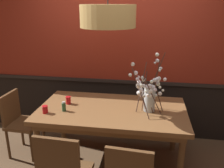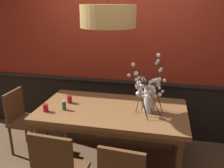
# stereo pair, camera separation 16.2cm
# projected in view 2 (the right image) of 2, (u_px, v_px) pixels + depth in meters

# --- Properties ---
(ground_plane) EXTENTS (24.00, 24.00, 0.00)m
(ground_plane) POSITION_uv_depth(u_px,v_px,m) (112.00, 162.00, 3.21)
(ground_plane) COLOR brown
(back_wall) EXTENTS (5.64, 0.14, 2.81)m
(back_wall) POSITION_uv_depth(u_px,v_px,m) (124.00, 47.00, 3.55)
(back_wall) COLOR black
(back_wall) RESTS_ON ground
(dining_table) EXTENTS (1.81, 1.00, 0.78)m
(dining_table) POSITION_uv_depth(u_px,v_px,m) (112.00, 115.00, 2.99)
(dining_table) COLOR brown
(dining_table) RESTS_ON ground
(chair_head_west_end) EXTENTS (0.42, 0.42, 0.89)m
(chair_head_west_end) POSITION_uv_depth(u_px,v_px,m) (23.00, 118.00, 3.33)
(chair_head_west_end) COLOR brown
(chair_head_west_end) RESTS_ON ground
(chair_far_side_right) EXTENTS (0.44, 0.45, 0.91)m
(chair_far_side_right) POSITION_uv_depth(u_px,v_px,m) (137.00, 102.00, 3.83)
(chair_far_side_right) COLOR brown
(chair_far_side_right) RESTS_ON ground
(vase_with_blossoms) EXTENTS (0.41, 0.52, 0.70)m
(vase_with_blossoms) POSITION_uv_depth(u_px,v_px,m) (149.00, 95.00, 2.80)
(vase_with_blossoms) COLOR silver
(vase_with_blossoms) RESTS_ON dining_table
(candle_holder_nearer_center) EXTENTS (0.07, 0.07, 0.10)m
(candle_holder_nearer_center) POSITION_uv_depth(u_px,v_px,m) (69.00, 99.00, 3.12)
(candle_holder_nearer_center) COLOR red
(candle_holder_nearer_center) RESTS_ON dining_table
(candle_holder_nearer_edge) EXTENTS (0.07, 0.07, 0.09)m
(candle_holder_nearer_edge) POSITION_uv_depth(u_px,v_px,m) (46.00, 108.00, 2.87)
(candle_holder_nearer_edge) COLOR red
(candle_holder_nearer_edge) RESTS_ON dining_table
(condiment_bottle) EXTENTS (0.05, 0.05, 0.12)m
(condiment_bottle) POSITION_uv_depth(u_px,v_px,m) (64.00, 105.00, 2.91)
(condiment_bottle) COLOR #2D5633
(condiment_bottle) RESTS_ON dining_table
(pendant_lamp) EXTENTS (0.62, 0.62, 1.06)m
(pendant_lamp) POSITION_uv_depth(u_px,v_px,m) (108.00, 16.00, 2.65)
(pendant_lamp) COLOR tan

